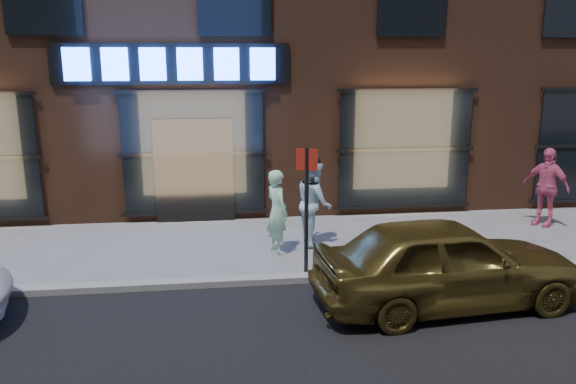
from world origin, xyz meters
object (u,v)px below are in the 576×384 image
object	(u,v)px
man_bowtie	(277,212)
man_cap	(314,202)
sign_post	(307,200)
gold_sedan	(447,262)
passerby	(546,187)

from	to	relation	value
man_bowtie	man_cap	world-z (taller)	man_cap
sign_post	gold_sedan	bearing A→B (deg)	-15.44
man_cap	gold_sedan	size ratio (longest dim) A/B	0.42
man_bowtie	man_cap	xyz separation A→B (m)	(0.80, 0.44, 0.04)
passerby	sign_post	distance (m)	6.34
man_cap	passerby	world-z (taller)	passerby
man_bowtie	gold_sedan	size ratio (longest dim) A/B	0.40
sign_post	man_bowtie	bearing A→B (deg)	126.22
gold_sedan	sign_post	world-z (taller)	sign_post
man_bowtie	sign_post	distance (m)	1.48
man_bowtie	gold_sedan	distance (m)	3.59
passerby	gold_sedan	world-z (taller)	passerby
passerby	gold_sedan	distance (m)	5.46
man_cap	sign_post	xyz separation A→B (m)	(-0.44, -1.76, 0.51)
man_cap	sign_post	size ratio (longest dim) A/B	0.76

